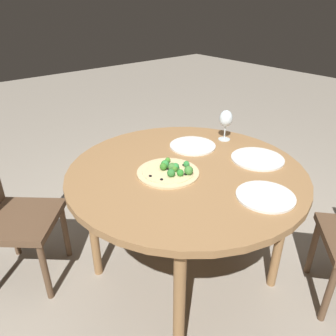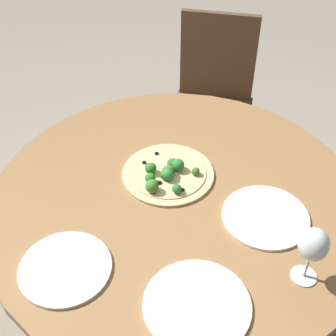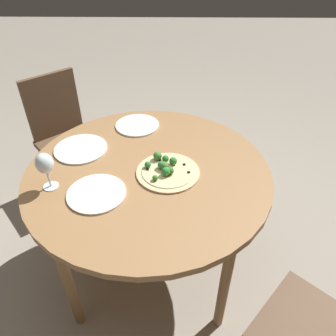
{
  "view_description": "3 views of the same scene",
  "coord_description": "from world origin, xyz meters",
  "views": [
    {
      "loc": [
        0.99,
        1.04,
        1.52
      ],
      "look_at": [
        0.1,
        -0.03,
        0.78
      ],
      "focal_mm": 35.0,
      "sensor_mm": 36.0,
      "label": 1
    },
    {
      "loc": [
        -0.89,
        0.56,
        1.79
      ],
      "look_at": [
        0.1,
        -0.03,
        0.78
      ],
      "focal_mm": 50.0,
      "sensor_mm": 36.0,
      "label": 2
    },
    {
      "loc": [
        0.12,
        -1.24,
        1.73
      ],
      "look_at": [
        0.1,
        -0.03,
        0.78
      ],
      "focal_mm": 35.0,
      "sensor_mm": 36.0,
      "label": 3
    }
  ],
  "objects": [
    {
      "name": "chair",
      "position": [
        0.73,
        -0.67,
        0.47
      ],
      "size": [
        0.57,
        0.57,
        0.88
      ],
      "rotation": [
        0.0,
        0.0,
        -2.31
      ],
      "color": "brown",
      "rests_on": "ground_plane"
    },
    {
      "name": "wine_glass",
      "position": [
        -0.43,
        -0.13,
        0.87
      ],
      "size": [
        0.08,
        0.08,
        0.18
      ],
      "color": "silver",
      "rests_on": "dining_table"
    },
    {
      "name": "ground_plane",
      "position": [
        0.0,
        0.0,
        0.0
      ],
      "size": [
        12.0,
        12.0,
        0.0
      ],
      "primitive_type": "plane",
      "color": "gray"
    },
    {
      "name": "plate_far",
      "position": [
        -0.36,
        0.16,
        0.75
      ],
      "size": [
        0.28,
        0.28,
        0.01
      ],
      "color": "silver",
      "rests_on": "dining_table"
    },
    {
      "name": "plate_side",
      "position": [
        -0.22,
        -0.18,
        0.75
      ],
      "size": [
        0.26,
        0.26,
        0.01
      ],
      "color": "silver",
      "rests_on": "dining_table"
    },
    {
      "name": "plate_near",
      "position": [
        -0.09,
        0.41,
        0.75
      ],
      "size": [
        0.25,
        0.25,
        0.01
      ],
      "color": "silver",
      "rests_on": "dining_table"
    },
    {
      "name": "pizza",
      "position": [
        0.09,
        -0.02,
        0.76
      ],
      "size": [
        0.3,
        0.3,
        0.06
      ],
      "color": "#DBBC89",
      "rests_on": "dining_table"
    },
    {
      "name": "dining_table",
      "position": [
        0.0,
        0.0,
        0.68
      ],
      "size": [
        1.19,
        1.19,
        0.75
      ],
      "color": "olive",
      "rests_on": "ground_plane"
    }
  ]
}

